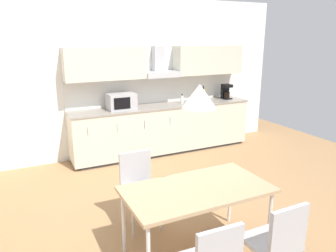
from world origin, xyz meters
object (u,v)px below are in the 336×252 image
(bottle_yellow, at_px, (203,95))
(dining_table, at_px, (197,192))
(coffee_maker, at_px, (226,91))
(chair_near_right, at_px, (278,239))
(chair_far_left, at_px, (138,182))
(microwave, at_px, (121,101))
(pendant_lamp, at_px, (199,96))
(bottle_white, at_px, (182,99))

(bottle_yellow, height_order, dining_table, bottle_yellow)
(coffee_maker, relative_size, chair_near_right, 0.34)
(chair_far_left, bearing_deg, bottle_yellow, 44.06)
(microwave, bearing_deg, pendant_lamp, -93.69)
(microwave, height_order, bottle_yellow, bottle_yellow)
(bottle_yellow, distance_m, pendant_lamp, 3.45)
(microwave, distance_m, coffee_maker, 2.24)
(microwave, xyz_separation_m, coffee_maker, (2.24, 0.03, 0.01))
(coffee_maker, xyz_separation_m, bottle_yellow, (-0.59, -0.08, -0.02))
(bottle_white, bearing_deg, pendant_lamp, -115.54)
(chair_near_right, relative_size, pendant_lamp, 2.72)
(microwave, bearing_deg, bottle_yellow, -2.00)
(bottle_yellow, bearing_deg, chair_near_right, -112.59)
(bottle_yellow, height_order, chair_near_right, bottle_yellow)
(coffee_maker, distance_m, chair_far_left, 3.54)
(coffee_maker, bearing_deg, microwave, -179.33)
(coffee_maker, height_order, chair_near_right, coffee_maker)
(pendant_lamp, bearing_deg, dining_table, -89.10)
(bottle_white, distance_m, pendant_lamp, 3.29)
(bottle_yellow, distance_m, bottle_white, 0.45)
(dining_table, bearing_deg, pendant_lamp, 90.90)
(chair_near_right, bearing_deg, microwave, 92.11)
(chair_near_right, xyz_separation_m, pendant_lamp, (-0.32, 0.77, 1.10))
(bottle_yellow, height_order, chair_far_left, bottle_yellow)
(bottle_white, xyz_separation_m, dining_table, (-1.39, -2.91, -0.32))
(bottle_yellow, distance_m, dining_table, 3.42)
(chair_far_left, xyz_separation_m, pendant_lamp, (0.32, -0.77, 1.10))
(bottle_yellow, height_order, bottle_white, bottle_yellow)
(coffee_maker, bearing_deg, bottle_white, -178.11)
(dining_table, relative_size, pendant_lamp, 4.49)
(dining_table, bearing_deg, bottle_white, 64.46)
(microwave, height_order, coffee_maker, coffee_maker)
(microwave, distance_m, bottle_white, 1.20)
(bottle_white, bearing_deg, coffee_maker, 1.89)
(bottle_white, bearing_deg, bottle_yellow, -6.37)
(chair_near_right, height_order, pendant_lamp, pendant_lamp)
(bottle_white, bearing_deg, microwave, 179.63)
(chair_far_left, bearing_deg, bottle_white, 51.29)
(dining_table, xyz_separation_m, pendant_lamp, (-0.00, 0.00, 0.96))
(coffee_maker, height_order, bottle_white, coffee_maker)
(dining_table, bearing_deg, coffee_maker, 50.49)
(bottle_yellow, relative_size, pendant_lamp, 0.98)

